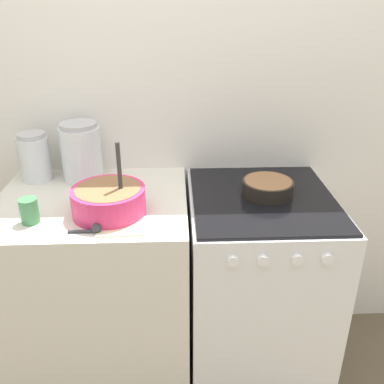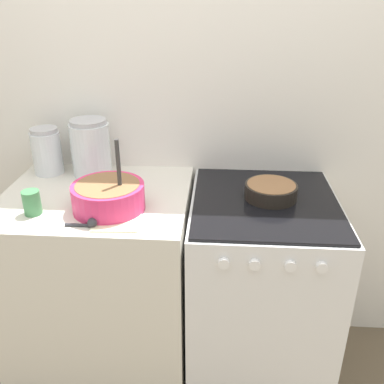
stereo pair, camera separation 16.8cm
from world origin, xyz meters
name	(u,v)px [view 1 (the left image)]	position (x,y,z in m)	size (l,w,h in m)	color
wall_back	(184,112)	(0.00, 0.69, 1.20)	(4.56, 0.05, 2.40)	white
countertop_cabinet	(101,292)	(-0.39, 0.33, 0.47)	(0.78, 0.66, 0.94)	silver
stove	(256,288)	(0.32, 0.33, 0.47)	(0.60, 0.68, 0.94)	silver
mixing_bowl	(109,199)	(-0.29, 0.21, 1.00)	(0.28, 0.28, 0.28)	#E0336B
baking_pan	(268,187)	(0.34, 0.35, 0.97)	(0.21, 0.21, 0.06)	black
storage_jar_left	(35,160)	(-0.66, 0.55, 1.03)	(0.13, 0.13, 0.21)	silver
storage_jar_middle	(82,155)	(-0.46, 0.55, 1.05)	(0.18, 0.18, 0.26)	silver
tin_can	(29,211)	(-0.57, 0.15, 0.98)	(0.07, 0.07, 0.09)	#3F7F4C
recipe_page	(122,220)	(-0.24, 0.15, 0.94)	(0.18, 0.24, 0.01)	beige
measuring_spoon	(93,229)	(-0.33, 0.07, 0.95)	(0.12, 0.04, 0.04)	#333338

